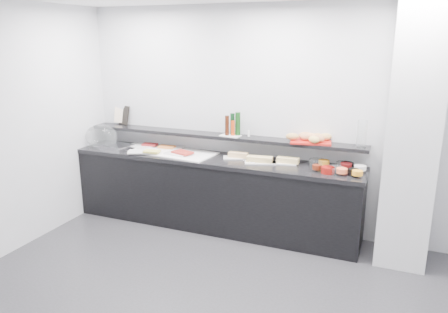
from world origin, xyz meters
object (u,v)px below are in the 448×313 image
at_px(condiment_tray, 230,136).
at_px(carafe, 362,134).
at_px(bread_tray, 311,141).
at_px(sandwich_plate_mid, 260,163).
at_px(framed_print, 124,115).
at_px(cloche_base, 116,146).

relative_size(condiment_tray, carafe, 0.80).
bearing_deg(condiment_tray, carafe, 8.63).
bearing_deg(bread_tray, sandwich_plate_mid, -167.22).
relative_size(sandwich_plate_mid, framed_print, 1.39).
relative_size(cloche_base, sandwich_plate_mid, 1.19).
bearing_deg(cloche_base, bread_tray, 16.53).
distance_m(framed_print, bread_tray, 2.60).
bearing_deg(framed_print, condiment_tray, 17.17).
bearing_deg(carafe, cloche_base, -176.54).
relative_size(condiment_tray, bread_tray, 0.53).
xyz_separation_m(cloche_base, sandwich_plate_mid, (2.01, 0.01, -0.01)).
bearing_deg(framed_print, bread_tray, 20.31).
bearing_deg(condiment_tray, sandwich_plate_mid, -12.51).
height_order(sandwich_plate_mid, carafe, carafe).
distance_m(condiment_tray, carafe, 1.53).
distance_m(framed_print, condiment_tray, 1.64).
bearing_deg(bread_tray, framed_print, 167.95).
relative_size(sandwich_plate_mid, bread_tray, 0.80).
xyz_separation_m(sandwich_plate_mid, condiment_tray, (-0.44, 0.17, 0.25)).
height_order(bread_tray, carafe, carafe).
height_order(framed_print, condiment_tray, framed_print).
bearing_deg(sandwich_plate_mid, framed_print, 151.29).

